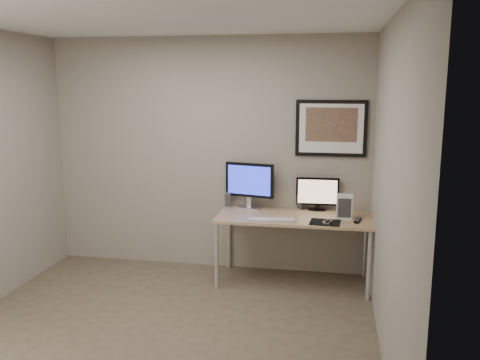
{
  "coord_description": "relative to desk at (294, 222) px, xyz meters",
  "views": [
    {
      "loc": [
        1.38,
        -3.79,
        2.09
      ],
      "look_at": [
        0.47,
        1.1,
        1.14
      ],
      "focal_mm": 38.0,
      "sensor_mm": 36.0,
      "label": 1
    }
  ],
  "objects": [
    {
      "name": "speaker_right",
      "position": [
        0.04,
        0.3,
        0.15
      ],
      "size": [
        0.07,
        0.07,
        0.18
      ],
      "primitive_type": "cylinder",
      "rotation": [
        0.0,
        0.0,
        -0.03
      ],
      "color": "#B0B0B5",
      "rests_on": "desk"
    },
    {
      "name": "floor",
      "position": [
        -1.0,
        -1.35,
        -0.66
      ],
      "size": [
        3.6,
        3.6,
        0.0
      ],
      "primitive_type": "plane",
      "color": "brown",
      "rests_on": "ground"
    },
    {
      "name": "keyboard",
      "position": [
        -0.21,
        -0.21,
        0.07
      ],
      "size": [
        0.5,
        0.19,
        0.02
      ],
      "primitive_type": "cube",
      "rotation": [
        0.0,
        0.0,
        0.13
      ],
      "color": "#BABABF",
      "rests_on": "desk"
    },
    {
      "name": "speaker_left",
      "position": [
        -0.76,
        0.25,
        0.15
      ],
      "size": [
        0.07,
        0.07,
        0.17
      ],
      "primitive_type": "cylinder",
      "rotation": [
        0.0,
        0.0,
        -0.06
      ],
      "color": "#B0B0B5",
      "rests_on": "desk"
    },
    {
      "name": "mousepad",
      "position": [
        0.32,
        -0.2,
        0.07
      ],
      "size": [
        0.32,
        0.28,
        0.0
      ],
      "primitive_type": "cube",
      "rotation": [
        0.0,
        0.0,
        -0.07
      ],
      "color": "black",
      "rests_on": "desk"
    },
    {
      "name": "monitor_tv",
      "position": [
        0.23,
        0.29,
        0.26
      ],
      "size": [
        0.46,
        0.11,
        0.36
      ],
      "rotation": [
        0.0,
        0.0,
        0.03
      ],
      "color": "black",
      "rests_on": "desk"
    },
    {
      "name": "remote",
      "position": [
        0.65,
        -0.1,
        0.08
      ],
      "size": [
        0.09,
        0.19,
        0.02
      ],
      "primitive_type": "cube",
      "rotation": [
        0.0,
        0.0,
        -0.2
      ],
      "color": "black",
      "rests_on": "desk"
    },
    {
      "name": "room",
      "position": [
        -1.0,
        -0.9,
        0.98
      ],
      "size": [
        3.6,
        3.6,
        3.6
      ],
      "color": "white",
      "rests_on": "ground"
    },
    {
      "name": "framed_art",
      "position": [
        0.35,
        0.33,
        0.96
      ],
      "size": [
        0.75,
        0.04,
        0.6
      ],
      "color": "black",
      "rests_on": "room"
    },
    {
      "name": "monitor_large",
      "position": [
        -0.51,
        0.25,
        0.35
      ],
      "size": [
        0.55,
        0.23,
        0.5
      ],
      "rotation": [
        0.0,
        0.0,
        -0.21
      ],
      "color": "#B0B0B5",
      "rests_on": "desk"
    },
    {
      "name": "desk",
      "position": [
        0.0,
        0.0,
        0.0
      ],
      "size": [
        1.6,
        0.7,
        0.73
      ],
      "color": "olive",
      "rests_on": "floor"
    },
    {
      "name": "mouse",
      "position": [
        0.35,
        -0.23,
        0.09
      ],
      "size": [
        0.09,
        0.12,
        0.04
      ],
      "primitive_type": "ellipsoid",
      "rotation": [
        0.0,
        0.0,
        -0.33
      ],
      "color": "black",
      "rests_on": "mousepad"
    },
    {
      "name": "fan_unit",
      "position": [
        0.51,
        -0.0,
        0.19
      ],
      "size": [
        0.16,
        0.12,
        0.25
      ],
      "primitive_type": "cube",
      "rotation": [
        0.0,
        0.0,
        -0.01
      ],
      "color": "silver",
      "rests_on": "desk"
    }
  ]
}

